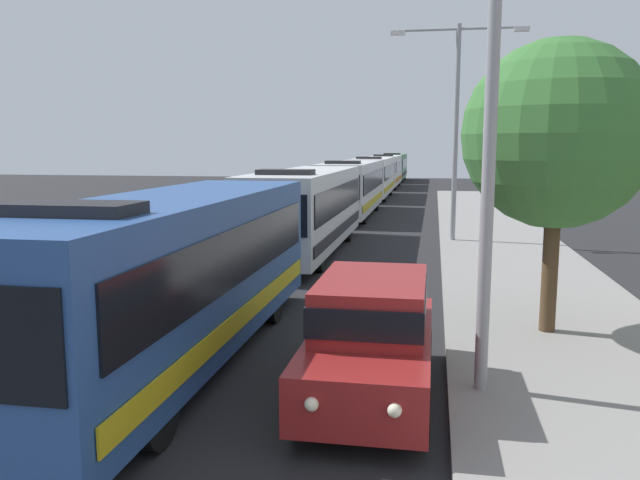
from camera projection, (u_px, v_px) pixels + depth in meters
bus_lead at (173, 272)px, 11.38m from camera, size 2.58×10.49×3.21m
bus_second_in_line at (307, 208)px, 23.30m from camera, size 2.58×11.33×3.21m
bus_middle at (352, 186)px, 35.80m from camera, size 2.58×11.91×3.21m
bus_fourth_in_line at (373, 176)px, 48.29m from camera, size 2.58×11.25×3.21m
bus_rear at (386, 170)px, 60.63m from camera, size 2.58×10.67×3.21m
bus_tail_end at (394, 166)px, 72.21m from camera, size 2.58×11.01×3.21m
white_suv at (372, 333)px, 9.88m from camera, size 1.86×4.63×1.90m
streetlamp_near at (493, 64)px, 9.22m from camera, size 5.04×0.28×8.19m
streetlamp_mid at (456, 112)px, 25.05m from camera, size 5.28×0.28×8.51m
roadside_tree at (557, 135)px, 12.48m from camera, size 3.74×3.74×5.88m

